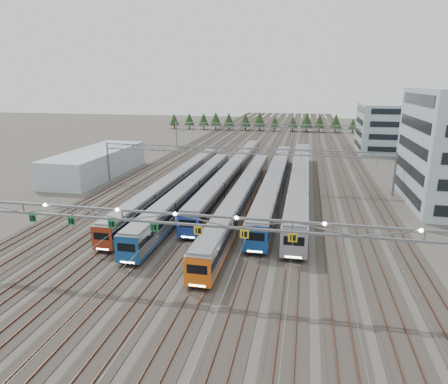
% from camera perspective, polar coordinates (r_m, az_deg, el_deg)
% --- Properties ---
extents(ground, '(400.00, 400.00, 0.00)m').
position_cam_1_polar(ground, '(42.01, -6.56, -13.25)').
color(ground, '#47423A').
rests_on(ground, ground).
extents(track_bed, '(54.00, 260.00, 5.42)m').
position_cam_1_polar(track_bed, '(136.67, 6.56, 7.62)').
color(track_bed, '#2D2823').
rests_on(track_bed, ground).
extents(train_a, '(2.68, 56.96, 3.49)m').
position_cam_1_polar(train_a, '(74.80, -6.81, 1.40)').
color(train_a, black).
rests_on(train_a, ground).
extents(train_b, '(2.86, 51.73, 3.73)m').
position_cam_1_polar(train_b, '(68.44, -4.65, 0.22)').
color(train_b, black).
rests_on(train_b, ground).
extents(train_c, '(3.00, 65.28, 3.91)m').
position_cam_1_polar(train_c, '(81.78, 1.34, 2.88)').
color(train_c, black).
rests_on(train_c, ground).
extents(train_d, '(2.83, 57.15, 3.69)m').
position_cam_1_polar(train_d, '(65.81, 2.71, -0.39)').
color(train_d, black).
rests_on(train_d, ground).
extents(train_e, '(3.05, 58.72, 3.97)m').
position_cam_1_polar(train_e, '(74.84, 7.31, 1.58)').
color(train_e, black).
rests_on(train_e, ground).
extents(train_f, '(3.19, 63.48, 4.16)m').
position_cam_1_polar(train_f, '(76.25, 10.78, 1.76)').
color(train_f, black).
rests_on(train_f, ground).
extents(gantry_near, '(56.36, 0.61, 8.08)m').
position_cam_1_polar(gantry_near, '(39.01, -7.00, -4.16)').
color(gantry_near, slate).
rests_on(gantry_near, ground).
extents(gantry_mid, '(56.36, 0.36, 8.00)m').
position_cam_1_polar(gantry_mid, '(77.05, 2.53, 5.25)').
color(gantry_mid, slate).
rests_on(gantry_mid, ground).
extents(gantry_far, '(56.36, 0.36, 8.00)m').
position_cam_1_polar(gantry_far, '(121.24, 5.97, 8.97)').
color(gantry_far, slate).
rests_on(gantry_far, ground).
extents(depot_bldg_north, '(22.00, 18.00, 13.78)m').
position_cam_1_polar(depot_bldg_north, '(128.49, 23.66, 8.36)').
color(depot_bldg_north, '#A1B7C0').
rests_on(depot_bldg_north, ground).
extents(west_shed, '(10.00, 30.00, 5.51)m').
position_cam_1_polar(west_shed, '(92.64, -17.76, 3.99)').
color(west_shed, '#A1B7C0').
rests_on(west_shed, ground).
extents(treeline, '(93.80, 5.60, 7.02)m').
position_cam_1_polar(treeline, '(168.97, 7.32, 10.04)').
color(treeline, '#332114').
rests_on(treeline, ground).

